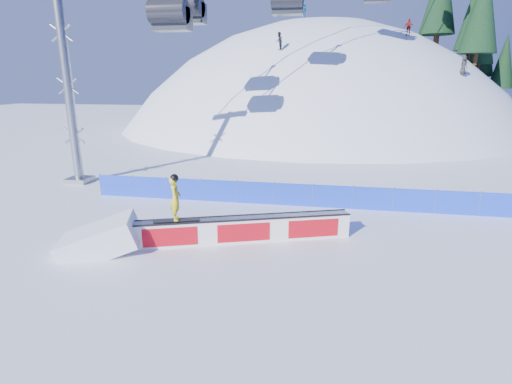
# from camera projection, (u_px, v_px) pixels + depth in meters

# --- Properties ---
(ground) EXTENTS (160.00, 160.00, 0.00)m
(ground) POSITION_uv_depth(u_px,v_px,m) (283.00, 238.00, 16.70)
(ground) COLOR white
(ground) RESTS_ON ground
(snow_hill) EXTENTS (64.00, 64.00, 64.00)m
(snow_hill) POSITION_uv_depth(u_px,v_px,m) (312.00, 243.00, 61.37)
(snow_hill) COLOR white
(snow_hill) RESTS_ON ground
(safety_fence) EXTENTS (22.05, 0.05, 1.30)m
(safety_fence) POSITION_uv_depth(u_px,v_px,m) (293.00, 195.00, 20.79)
(safety_fence) COLOR blue
(safety_fence) RESTS_ON ground
(rail_box) EXTENTS (8.59, 3.57, 1.07)m
(rail_box) POSITION_uv_depth(u_px,v_px,m) (243.00, 229.00, 16.22)
(rail_box) COLOR white
(rail_box) RESTS_ON ground
(snow_ramp) EXTENTS (3.51, 2.82, 1.90)m
(snow_ramp) POSITION_uv_depth(u_px,v_px,m) (101.00, 250.00, 15.50)
(snow_ramp) COLOR white
(snow_ramp) RESTS_ON ground
(snowboarder) EXTENTS (1.80, 0.91, 1.87)m
(snowboarder) POSITION_uv_depth(u_px,v_px,m) (175.00, 198.00, 15.41)
(snowboarder) COLOR black
(snowboarder) RESTS_ON rail_box
(distant_skiers) EXTENTS (18.46, 12.07, 8.23)m
(distant_skiers) POSITION_uv_depth(u_px,v_px,m) (350.00, 31.00, 42.13)
(distant_skiers) COLOR black
(distant_skiers) RESTS_ON ground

